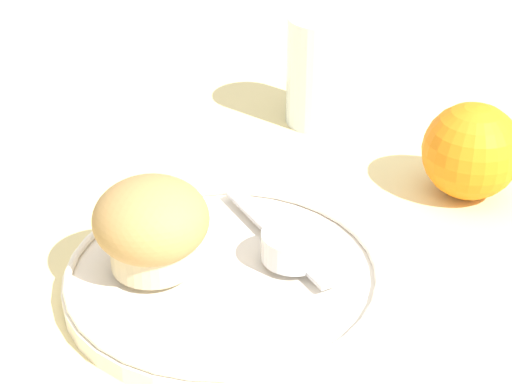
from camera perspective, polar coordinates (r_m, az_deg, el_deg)
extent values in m
plane|color=beige|center=(0.67, 0.35, -5.94)|extent=(3.00, 3.00, 0.00)
cylinder|color=silver|center=(0.66, -2.16, -5.92)|extent=(0.24, 0.24, 0.01)
torus|color=silver|center=(0.65, -2.18, -5.22)|extent=(0.24, 0.24, 0.01)
cylinder|color=beige|center=(0.65, -6.88, -3.62)|extent=(0.06, 0.06, 0.03)
ellipsoid|color=#A87F47|center=(0.63, -7.02, -1.82)|extent=(0.09, 0.09, 0.06)
cylinder|color=silver|center=(0.65, 2.53, -3.58)|extent=(0.05, 0.05, 0.02)
cylinder|color=beige|center=(0.65, 2.55, -2.92)|extent=(0.04, 0.04, 0.00)
sphere|color=#4C194C|center=(0.68, 2.03, -2.33)|extent=(0.02, 0.02, 0.02)
sphere|color=#4C194C|center=(0.67, 3.03, -2.81)|extent=(0.02, 0.02, 0.02)
cube|color=#B7B7BC|center=(0.68, 1.47, -2.86)|extent=(0.15, 0.06, 0.00)
sphere|color=orange|center=(0.78, 14.16, 2.66)|extent=(0.09, 0.09, 0.09)
cylinder|color=silver|center=(0.89, 4.55, 8.08)|extent=(0.08, 0.08, 0.11)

